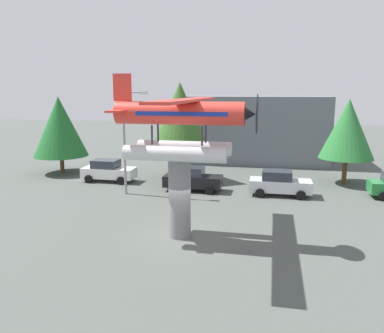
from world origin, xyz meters
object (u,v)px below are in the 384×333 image
(storefront_building, at_px, (253,129))
(tree_east, at_px, (180,117))
(display_pedestal, at_px, (180,198))
(streetlight_primary, at_px, (127,135))
(car_mid_black, at_px, (192,179))
(car_far_silver, at_px, (279,183))
(tree_center_back, at_px, (348,129))
(floatplane_monument, at_px, (182,123))
(tree_west, at_px, (60,127))
(car_near_white, at_px, (108,171))

(storefront_building, xyz_separation_m, tree_east, (-5.27, -9.65, 1.83))
(display_pedestal, relative_size, streetlight_primary, 0.56)
(car_mid_black, height_order, storefront_building, storefront_building)
(streetlight_primary, xyz_separation_m, tree_east, (2.53, 5.16, 0.93))
(car_mid_black, xyz_separation_m, tree_east, (-1.68, 3.32, 4.26))
(car_mid_black, xyz_separation_m, streetlight_primary, (-4.21, -1.84, 3.34))
(display_pedestal, xyz_separation_m, car_mid_black, (-1.24, 9.03, -1.12))
(car_far_silver, bearing_deg, display_pedestal, -119.02)
(display_pedestal, xyz_separation_m, tree_center_back, (9.98, 13.62, 2.30))
(tree_east, bearing_deg, car_mid_black, -63.09)
(car_mid_black, height_order, tree_center_back, tree_center_back)
(floatplane_monument, bearing_deg, streetlight_primary, 127.59)
(display_pedestal, xyz_separation_m, car_far_silver, (4.96, 8.95, -1.12))
(floatplane_monument, height_order, car_mid_black, floatplane_monument)
(display_pedestal, height_order, floatplane_monument, floatplane_monument)
(car_far_silver, bearing_deg, storefront_building, 101.36)
(storefront_building, bearing_deg, tree_west, -150.50)
(streetlight_primary, height_order, tree_east, tree_east)
(storefront_building, xyz_separation_m, tree_center_back, (7.64, -8.38, 0.98))
(display_pedestal, distance_m, car_far_silver, 10.29)
(car_mid_black, xyz_separation_m, tree_center_back, (11.22, 4.59, 3.41))
(tree_west, height_order, tree_east, tree_east)
(car_near_white, bearing_deg, car_mid_black, -11.89)
(tree_east, bearing_deg, tree_west, 177.41)
(storefront_building, bearing_deg, car_mid_black, -105.44)
(tree_east, xyz_separation_m, tree_center_back, (12.91, 1.27, -0.85))
(car_near_white, xyz_separation_m, tree_east, (5.52, 1.80, 4.26))
(car_far_silver, distance_m, tree_center_back, 7.66)
(tree_center_back, bearing_deg, tree_west, -178.14)
(display_pedestal, bearing_deg, car_far_silver, 60.98)
(streetlight_primary, bearing_deg, car_mid_black, 23.58)
(storefront_building, bearing_deg, tree_center_back, -47.65)
(streetlight_primary, relative_size, storefront_building, 0.49)
(display_pedestal, bearing_deg, tree_west, 137.12)
(car_mid_black, distance_m, tree_center_back, 12.59)
(car_near_white, height_order, tree_west, tree_west)
(display_pedestal, relative_size, storefront_building, 0.27)
(car_mid_black, relative_size, streetlight_primary, 0.58)
(tree_center_back, bearing_deg, car_mid_black, -157.76)
(tree_east, bearing_deg, display_pedestal, -76.67)
(car_near_white, distance_m, car_mid_black, 7.36)
(storefront_building, bearing_deg, floatplane_monument, -95.74)
(floatplane_monument, xyz_separation_m, storefront_building, (2.21, 22.00, -2.35))
(car_mid_black, distance_m, tree_west, 13.55)
(floatplane_monument, distance_m, car_near_white, 14.41)
(storefront_building, bearing_deg, car_near_white, -133.29)
(storefront_building, bearing_deg, tree_east, -118.63)
(storefront_building, height_order, tree_west, tree_west)
(floatplane_monument, relative_size, tree_center_back, 1.58)
(tree_center_back, bearing_deg, storefront_building, 132.35)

